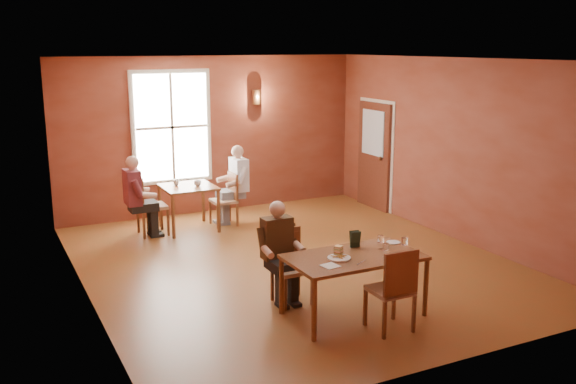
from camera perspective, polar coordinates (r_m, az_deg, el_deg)
name	(u,v)px	position (r m, az deg, el deg)	size (l,w,h in m)	color
ground	(294,263)	(9.70, 0.53, -6.29)	(6.00, 7.00, 0.01)	brown
wall_back	(212,135)	(12.50, -6.78, 5.06)	(6.00, 0.04, 3.00)	brown
wall_front	(457,223)	(6.48, 14.77, -2.72)	(6.00, 0.04, 3.00)	brown
wall_left	(80,184)	(8.42, -17.97, 0.66)	(0.04, 7.00, 3.00)	brown
wall_right	(455,150)	(10.99, 14.66, 3.65)	(0.04, 7.00, 3.00)	brown
ceiling	(294,59)	(9.16, 0.57, 11.71)	(6.00, 7.00, 0.04)	white
window	(172,127)	(12.18, -10.29, 5.69)	(1.36, 0.10, 1.96)	white
door	(374,156)	(12.82, 7.61, 3.21)	(0.12, 1.04, 2.10)	maroon
wall_sconce	(256,97)	(12.66, -2.84, 8.43)	(0.16, 0.16, 0.28)	brown
main_table	(353,285)	(7.83, 5.83, -8.25)	(1.61, 0.90, 0.75)	brown
chair_diner_main	(292,268)	(8.09, 0.36, -6.75)	(0.42, 0.42, 0.94)	brown
diner_main	(293,257)	(8.02, 0.45, -5.79)	(0.50, 0.50, 1.25)	#402C1C
chair_empty	(390,288)	(7.47, 9.06, -8.44)	(0.44, 0.44, 0.99)	#582716
plate_food	(339,257)	(7.57, 4.56, -5.80)	(0.28, 0.28, 0.04)	white
sandwich	(338,252)	(7.66, 4.50, -5.30)	(0.09, 0.08, 0.11)	tan
goblet_a	(381,242)	(7.95, 8.23, -4.39)	(0.08, 0.08, 0.19)	white
goblet_b	(404,244)	(7.91, 10.32, -4.56)	(0.08, 0.08, 0.19)	silver
goblet_c	(386,250)	(7.67, 8.68, -5.08)	(0.07, 0.07, 0.18)	white
menu_stand	(355,239)	(7.98, 5.98, -4.18)	(0.13, 0.06, 0.21)	black
knife	(362,262)	(7.48, 6.56, -6.23)	(0.20, 0.02, 0.00)	silver
napkin	(330,266)	(7.33, 3.77, -6.57)	(0.18, 0.18, 0.01)	white
side_plate	(393,242)	(8.24, 9.34, -4.44)	(0.17, 0.17, 0.01)	white
sunglasses	(410,255)	(7.79, 10.76, -5.53)	(0.14, 0.04, 0.02)	black
second_table	(189,208)	(11.43, -8.80, -1.40)	(0.89, 0.89, 0.79)	brown
chair_diner_white	(223,200)	(11.62, -5.76, -0.67)	(0.42, 0.42, 0.95)	brown
diner_white	(225,188)	(11.58, -5.65, 0.38)	(0.55, 0.55, 1.38)	silver
chair_diner_maroon	(152,205)	(11.23, -11.98, -1.13)	(0.46, 0.46, 1.04)	#441D0F
diner_maroon	(150,196)	(11.18, -12.16, -0.34)	(0.55, 0.55, 1.36)	maroon
cup_a	(198,183)	(11.30, -8.04, 0.77)	(0.12, 0.12, 0.10)	white
cup_b	(176,183)	(11.40, -9.90, 0.80)	(0.10, 0.10, 0.09)	silver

